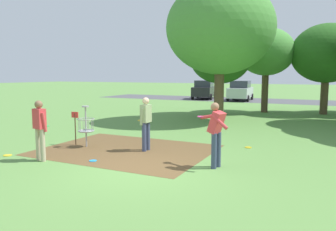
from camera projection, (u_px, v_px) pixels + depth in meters
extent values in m
plane|color=#5B8942|center=(140.00, 170.00, 8.49)|extent=(160.00, 160.00, 0.00)
cube|color=brown|center=(126.00, 150.00, 10.73)|extent=(5.32, 4.13, 0.01)
cylinder|color=#9E9EA3|center=(86.00, 127.00, 11.12)|extent=(0.05, 0.05, 1.35)
cylinder|color=#9E9EA3|center=(85.00, 106.00, 11.03)|extent=(0.24, 0.24, 0.04)
torus|color=#9E9EA3|center=(86.00, 119.00, 11.08)|extent=(0.58, 0.58, 0.02)
torus|color=#9E9EA3|center=(86.00, 131.00, 11.13)|extent=(0.55, 0.55, 0.03)
cylinder|color=#9E9EA3|center=(86.00, 131.00, 11.13)|extent=(0.48, 0.48, 0.02)
cylinder|color=gray|center=(92.00, 125.00, 11.00)|extent=(0.01, 0.01, 0.40)
cylinder|color=gray|center=(93.00, 125.00, 11.15)|extent=(0.01, 0.01, 0.40)
cylinder|color=gray|center=(92.00, 124.00, 11.28)|extent=(0.01, 0.01, 0.40)
cylinder|color=gray|center=(89.00, 124.00, 11.34)|extent=(0.01, 0.01, 0.40)
cylinder|color=gray|center=(84.00, 124.00, 11.32)|extent=(0.01, 0.01, 0.40)
cylinder|color=gray|center=(80.00, 124.00, 11.21)|extent=(0.01, 0.01, 0.40)
cylinder|color=gray|center=(79.00, 125.00, 11.07)|extent=(0.01, 0.01, 0.40)
cylinder|color=gray|center=(80.00, 126.00, 10.94)|extent=(0.01, 0.01, 0.40)
cylinder|color=gray|center=(83.00, 126.00, 10.87)|extent=(0.01, 0.01, 0.40)
cylinder|color=gray|center=(88.00, 126.00, 10.90)|extent=(0.01, 0.01, 0.40)
cylinder|color=#4C3823|center=(75.00, 129.00, 11.46)|extent=(0.04, 0.04, 1.10)
cube|color=red|center=(75.00, 115.00, 11.40)|extent=(0.28, 0.03, 0.20)
cylinder|color=tan|center=(38.00, 144.00, 9.42)|extent=(0.14, 0.14, 0.92)
cylinder|color=tan|center=(43.00, 145.00, 9.28)|extent=(0.14, 0.14, 0.92)
cube|color=#D1383D|center=(39.00, 119.00, 9.26)|extent=(0.40, 0.29, 0.56)
sphere|color=brown|center=(39.00, 104.00, 9.21)|extent=(0.22, 0.22, 0.22)
cylinder|color=#D1383D|center=(36.00, 121.00, 9.40)|extent=(0.12, 0.18, 0.55)
cylinder|color=#D1383D|center=(44.00, 122.00, 9.17)|extent=(0.12, 0.18, 0.55)
cylinder|color=green|center=(45.00, 126.00, 9.43)|extent=(0.22, 0.22, 0.02)
cylinder|color=#384260|center=(144.00, 137.00, 10.49)|extent=(0.14, 0.14, 0.92)
cylinder|color=#384260|center=(148.00, 136.00, 10.68)|extent=(0.14, 0.14, 0.92)
cube|color=#93A875|center=(146.00, 113.00, 10.49)|extent=(0.24, 0.37, 0.56)
sphere|color=beige|center=(146.00, 101.00, 10.44)|extent=(0.22, 0.22, 0.22)
cylinder|color=#93A875|center=(142.00, 117.00, 10.35)|extent=(0.17, 0.10, 0.55)
cylinder|color=#93A875|center=(149.00, 115.00, 10.68)|extent=(0.17, 0.10, 0.55)
cylinder|color=gold|center=(141.00, 120.00, 10.61)|extent=(0.22, 0.22, 0.02)
cylinder|color=#384260|center=(214.00, 151.00, 8.56)|extent=(0.14, 0.14, 0.92)
cylinder|color=#384260|center=(218.00, 150.00, 8.73)|extent=(0.14, 0.14, 0.92)
cube|color=#D1383D|center=(217.00, 122.00, 8.56)|extent=(0.45, 0.44, 0.60)
sphere|color=#9E7051|center=(215.00, 107.00, 8.55)|extent=(0.22, 0.22, 0.22)
cylinder|color=#D1383D|center=(210.00, 116.00, 8.86)|extent=(0.59, 0.22, 0.21)
cylinder|color=#E53D99|center=(201.00, 117.00, 9.03)|extent=(0.22, 0.22, 0.02)
cylinder|color=#D1383D|center=(220.00, 122.00, 8.31)|extent=(0.49, 0.20, 0.37)
cylinder|color=gold|center=(248.00, 147.00, 11.07)|extent=(0.22, 0.22, 0.02)
cylinder|color=#1E93DB|center=(93.00, 161.00, 9.35)|extent=(0.21, 0.21, 0.02)
cylinder|color=gold|center=(8.00, 155.00, 9.99)|extent=(0.25, 0.25, 0.02)
cylinder|color=#4C3823|center=(220.00, 98.00, 19.88)|extent=(0.42, 0.42, 2.07)
ellipsoid|color=#285B1E|center=(220.00, 58.00, 19.58)|extent=(3.60, 3.60, 3.06)
cylinder|color=brown|center=(265.00, 93.00, 21.31)|extent=(0.42, 0.42, 2.53)
ellipsoid|color=#4C8E3D|center=(266.00, 52.00, 20.99)|extent=(3.53, 3.53, 3.00)
cylinder|color=brown|center=(219.00, 96.00, 17.11)|extent=(0.50, 0.50, 2.69)
ellipsoid|color=#4C8E3D|center=(220.00, 28.00, 16.69)|extent=(5.46, 5.46, 4.64)
cylinder|color=brown|center=(324.00, 97.00, 20.28)|extent=(0.45, 0.45, 2.13)
ellipsoid|color=#285B1E|center=(327.00, 53.00, 19.96)|extent=(4.16, 4.16, 3.54)
cube|color=#4C4C51|center=(277.00, 101.00, 30.40)|extent=(36.00, 6.00, 0.01)
cube|color=black|center=(204.00, 91.00, 33.14)|extent=(2.49, 4.44, 0.90)
cube|color=#2D333D|center=(204.00, 84.00, 33.04)|extent=(1.93, 2.42, 0.64)
cylinder|color=black|center=(198.00, 95.00, 34.68)|extent=(0.28, 0.62, 0.60)
cylinder|color=black|center=(215.00, 95.00, 34.18)|extent=(0.28, 0.62, 0.60)
cylinder|color=black|center=(192.00, 96.00, 32.20)|extent=(0.28, 0.62, 0.60)
cylinder|color=black|center=(211.00, 97.00, 31.70)|extent=(0.28, 0.62, 0.60)
cube|color=#B2B7BC|center=(240.00, 92.00, 31.00)|extent=(2.10, 4.32, 0.90)
cube|color=#2D333D|center=(241.00, 84.00, 30.90)|extent=(1.74, 2.29, 0.64)
cylinder|color=black|center=(233.00, 96.00, 32.58)|extent=(0.22, 0.61, 0.60)
cylinder|color=black|center=(252.00, 97.00, 31.92)|extent=(0.22, 0.61, 0.60)
cylinder|color=black|center=(228.00, 98.00, 30.19)|extent=(0.22, 0.61, 0.60)
cylinder|color=black|center=(248.00, 98.00, 29.52)|extent=(0.22, 0.61, 0.60)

